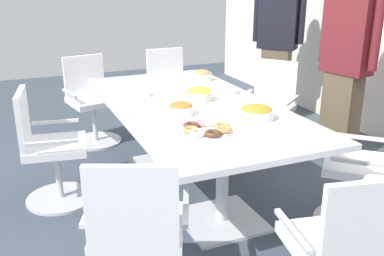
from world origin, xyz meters
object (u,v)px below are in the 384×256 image
(plate_stack, at_px, (228,91))
(donut_platter, at_px, (206,129))
(office_chair_1, at_px, (170,94))
(office_chair_4, at_px, (138,243))
(snack_bowl_cookies, at_px, (202,75))
(office_chair_0, at_px, (268,113))
(snack_bowl_chips_orange, at_px, (257,112))
(napkin_pile, at_px, (136,92))
(office_chair_6, at_px, (366,173))
(snack_bowl_pretzels, at_px, (181,108))
(office_chair_2, at_px, (92,105))
(snack_bowl_chips_yellow, at_px, (199,94))
(person_standing_0, at_px, (277,41))
(person_standing_1, at_px, (346,64))
(conference_table, at_px, (192,119))
(office_chair_3, at_px, (49,153))

(plate_stack, bearing_deg, donut_platter, -35.67)
(office_chair_1, height_order, donut_platter, office_chair_1)
(office_chair_4, distance_m, snack_bowl_cookies, 2.26)
(office_chair_0, distance_m, snack_bowl_chips_orange, 1.35)
(napkin_pile, bearing_deg, snack_bowl_chips_orange, 32.92)
(office_chair_6, height_order, snack_bowl_pretzels, office_chair_6)
(office_chair_2, xyz_separation_m, snack_bowl_chips_yellow, (1.41, 0.62, 0.40))
(office_chair_1, xyz_separation_m, donut_platter, (2.22, -0.56, 0.37))
(office_chair_1, xyz_separation_m, person_standing_0, (0.24, 1.28, 0.58))
(person_standing_1, bearing_deg, office_chair_0, 36.82)
(person_standing_1, distance_m, snack_bowl_chips_orange, 1.43)
(office_chair_1, xyz_separation_m, person_standing_1, (1.52, 1.17, 0.53))
(office_chair_6, xyz_separation_m, snack_bowl_chips_orange, (-0.45, -0.63, 0.39))
(conference_table, distance_m, donut_platter, 0.67)
(office_chair_2, height_order, office_chair_4, same)
(office_chair_0, xyz_separation_m, office_chair_2, (-0.98, -1.58, 0.00))
(snack_bowl_chips_yellow, xyz_separation_m, plate_stack, (-0.10, 0.32, -0.03))
(conference_table, height_order, person_standing_0, person_standing_0)
(office_chair_4, distance_m, donut_platter, 0.90)
(plate_stack, bearing_deg, office_chair_0, 117.07)
(snack_bowl_cookies, bearing_deg, snack_bowl_chips_yellow, -26.64)
(office_chair_4, bearing_deg, office_chair_6, 29.29)
(office_chair_6, relative_size, snack_bowl_cookies, 5.00)
(snack_bowl_cookies, xyz_separation_m, snack_bowl_pretzels, (0.92, -0.59, -0.01))
(snack_bowl_cookies, bearing_deg, person_standing_0, 116.87)
(person_standing_1, bearing_deg, donut_platter, 99.21)
(office_chair_6, bearing_deg, snack_bowl_cookies, 60.67)
(conference_table, bearing_deg, snack_bowl_chips_yellow, 131.34)
(office_chair_2, bearing_deg, snack_bowl_cookies, 129.29)
(office_chair_4, relative_size, napkin_pile, 5.18)
(office_chair_3, relative_size, person_standing_0, 0.49)
(office_chair_4, distance_m, person_standing_1, 2.72)
(plate_stack, bearing_deg, napkin_pile, -106.32)
(office_chair_2, xyz_separation_m, office_chair_6, (2.47, 1.43, 0.00))
(snack_bowl_cookies, bearing_deg, napkin_pile, -67.68)
(office_chair_0, bearing_deg, napkin_pile, 57.44)
(office_chair_1, distance_m, person_standing_1, 1.99)
(office_chair_6, bearing_deg, office_chair_1, 55.57)
(person_standing_0, height_order, snack_bowl_chips_orange, person_standing_0)
(office_chair_0, height_order, office_chair_6, same)
(donut_platter, distance_m, napkin_pile, 1.05)
(snack_bowl_pretzels, height_order, napkin_pile, snack_bowl_pretzels)
(office_chair_6, distance_m, snack_bowl_chips_yellow, 1.39)
(donut_platter, bearing_deg, snack_bowl_chips_orange, 103.68)
(office_chair_3, height_order, person_standing_0, person_standing_0)
(office_chair_0, bearing_deg, snack_bowl_pretzels, 83.61)
(person_standing_0, xyz_separation_m, person_standing_1, (1.28, -0.10, -0.04))
(office_chair_2, height_order, office_chair_3, same)
(office_chair_6, height_order, donut_platter, office_chair_6)
(office_chair_3, relative_size, napkin_pile, 5.18)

